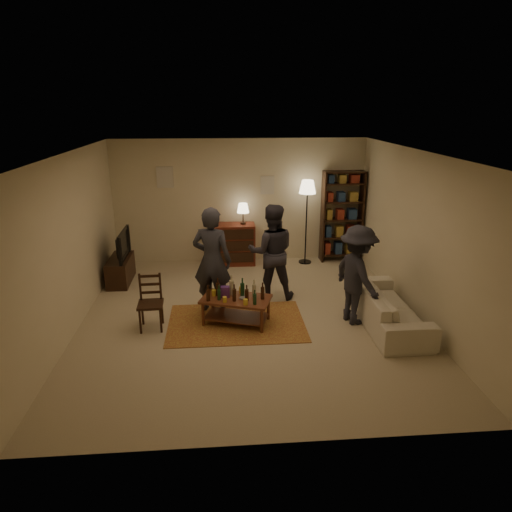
{
  "coord_description": "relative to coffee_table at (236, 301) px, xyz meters",
  "views": [
    {
      "loc": [
        -0.45,
        -6.89,
        3.41
      ],
      "look_at": [
        0.12,
        0.1,
        1.05
      ],
      "focal_mm": 32.0,
      "sensor_mm": 36.0,
      "label": 1
    }
  ],
  "objects": [
    {
      "name": "room_shell",
      "position": [
        -0.42,
        3.17,
        1.42
      ],
      "size": [
        6.0,
        6.0,
        6.0
      ],
      "color": "beige",
      "rests_on": "ground"
    },
    {
      "name": "sofa",
      "position": [
        2.43,
        -0.21,
        -0.09
      ],
      "size": [
        0.81,
        2.08,
        0.61
      ],
      "primitive_type": "imported",
      "rotation": [
        0.0,
        0.0,
        1.57
      ],
      "color": "beige",
      "rests_on": "ground"
    },
    {
      "name": "coffee_table",
      "position": [
        0.0,
        0.0,
        0.0
      ],
      "size": [
        1.21,
        0.9,
        0.78
      ],
      "rotation": [
        0.0,
        0.0,
        -0.32
      ],
      "color": "brown",
      "rests_on": "ground"
    },
    {
      "name": "rug",
      "position": [
        0.01,
        -0.0,
        -0.39
      ],
      "size": [
        2.2,
        1.5,
        0.01
      ],
      "primitive_type": "cube",
      "color": "maroon",
      "rests_on": "ground"
    },
    {
      "name": "floor",
      "position": [
        0.23,
        0.19,
        -0.39
      ],
      "size": [
        6.0,
        6.0,
        0.0
      ],
      "primitive_type": "plane",
      "color": "#C6B793",
      "rests_on": "ground"
    },
    {
      "name": "person_right",
      "position": [
        0.69,
        1.0,
        0.48
      ],
      "size": [
        0.87,
        0.7,
        1.75
      ],
      "primitive_type": "imported",
      "rotation": [
        0.0,
        0.0,
        3.1
      ],
      "color": "#2B2A33",
      "rests_on": "ground"
    },
    {
      "name": "floor_lamp",
      "position": [
        1.66,
        2.84,
        1.18
      ],
      "size": [
        0.36,
        0.36,
        1.85
      ],
      "color": "black",
      "rests_on": "ground"
    },
    {
      "name": "person_left",
      "position": [
        -0.37,
        0.49,
        0.52
      ],
      "size": [
        0.77,
        0.62,
        1.83
      ],
      "primitive_type": "imported",
      "rotation": [
        0.0,
        0.0,
        2.84
      ],
      "color": "#2A2B33",
      "rests_on": "ground"
    },
    {
      "name": "dining_chair",
      "position": [
        -1.34,
        -0.02,
        0.07
      ],
      "size": [
        0.4,
        0.4,
        0.89
      ],
      "rotation": [
        0.0,
        0.0,
        0.04
      ],
      "color": "#321B10",
      "rests_on": "ground"
    },
    {
      "name": "dresser",
      "position": [
        0.04,
        2.9,
        0.08
      ],
      "size": [
        1.0,
        0.5,
        1.36
      ],
      "color": "maroon",
      "rests_on": "ground"
    },
    {
      "name": "tv_stand",
      "position": [
        -2.21,
        1.99,
        -0.01
      ],
      "size": [
        0.4,
        1.0,
        1.06
      ],
      "color": "#321B10",
      "rests_on": "ground"
    },
    {
      "name": "person_by_sofa",
      "position": [
        1.93,
        -0.1,
        0.42
      ],
      "size": [
        0.89,
        1.18,
        1.62
      ],
      "primitive_type": "imported",
      "rotation": [
        0.0,
        0.0,
        1.88
      ],
      "color": "#24242B",
      "rests_on": "ground"
    },
    {
      "name": "bookshelf",
      "position": [
        2.48,
        2.97,
        0.64
      ],
      "size": [
        0.9,
        0.34,
        2.02
      ],
      "color": "#321B10",
      "rests_on": "ground"
    }
  ]
}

